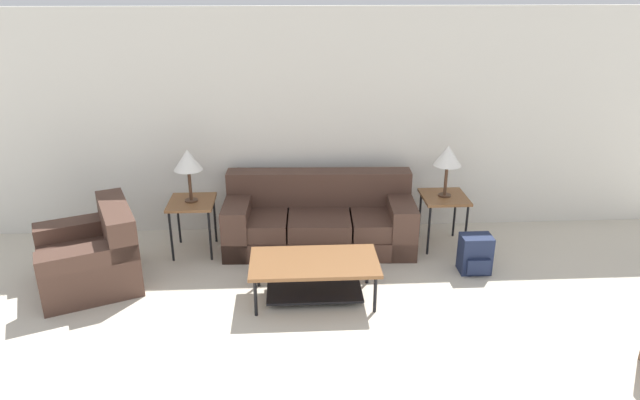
# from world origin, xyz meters

# --- Properties ---
(wall_back) EXTENTS (8.87, 0.06, 2.60)m
(wall_back) POSITION_xyz_m (0.00, 4.76, 1.30)
(wall_back) COLOR silver
(wall_back) RESTS_ON ground_plane
(couch) EXTENTS (2.14, 0.93, 0.82)m
(couch) POSITION_xyz_m (-0.10, 4.22, 0.30)
(couch) COLOR #4C3328
(couch) RESTS_ON ground_plane
(armchair) EXTENTS (1.21, 1.25, 0.80)m
(armchair) POSITION_xyz_m (-2.41, 3.49, 0.29)
(armchair) COLOR #4C3328
(armchair) RESTS_ON ground_plane
(coffee_table) EXTENTS (1.21, 0.65, 0.41)m
(coffee_table) POSITION_xyz_m (-0.21, 3.06, 0.30)
(coffee_table) COLOR brown
(coffee_table) RESTS_ON ground_plane
(side_table_left) EXTENTS (0.49, 0.53, 0.61)m
(side_table_left) POSITION_xyz_m (-1.51, 4.15, 0.54)
(side_table_left) COLOR brown
(side_table_left) RESTS_ON ground_plane
(side_table_right) EXTENTS (0.49, 0.53, 0.61)m
(side_table_right) POSITION_xyz_m (1.30, 4.15, 0.54)
(side_table_right) COLOR brown
(side_table_right) RESTS_ON ground_plane
(table_lamp_left) EXTENTS (0.31, 0.31, 0.58)m
(table_lamp_left) POSITION_xyz_m (-1.51, 4.15, 1.07)
(table_lamp_left) COLOR #472D1E
(table_lamp_left) RESTS_ON side_table_left
(table_lamp_right) EXTENTS (0.31, 0.31, 0.58)m
(table_lamp_right) POSITION_xyz_m (1.30, 4.15, 1.07)
(table_lamp_right) COLOR #472D1E
(table_lamp_right) RESTS_ON side_table_right
(backpack) EXTENTS (0.32, 0.31, 0.41)m
(backpack) POSITION_xyz_m (1.49, 3.50, 0.20)
(backpack) COLOR #1E2847
(backpack) RESTS_ON ground_plane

